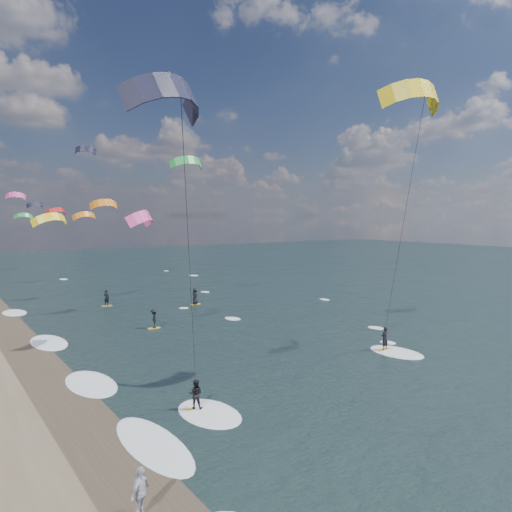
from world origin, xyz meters
TOP-DOWN VIEW (x-y plane):
  - ground at (0.00, 0.00)m, footprint 260.00×260.00m
  - wet_sand_strip at (-12.00, 10.00)m, footprint 3.00×240.00m
  - kitesurfer_near_a at (5.77, 5.63)m, footprint 7.59×8.27m
  - kitesurfer_near_b at (-9.23, 4.24)m, footprint 6.82×8.59m
  - far_kitesurfers at (1.01, 31.39)m, footprint 9.19×13.55m
  - bg_kite_field at (-1.10, 56.01)m, footprint 14.31×69.31m
  - shoreline_surf at (-10.80, 14.75)m, footprint 2.40×79.40m
  - beach_walker at (-12.50, 1.41)m, footprint 1.02×0.93m

SIDE VIEW (x-z plane):
  - ground at x=0.00m, z-range 0.00..0.00m
  - shoreline_surf at x=-10.80m, z-range -0.06..0.06m
  - wet_sand_strip at x=-12.00m, z-range 0.00..0.01m
  - beach_walker at x=-12.50m, z-range 0.00..1.67m
  - far_kitesurfers at x=1.01m, z-range -0.03..1.71m
  - kitesurfer_near_b at x=-9.23m, z-range 1.68..16.30m
  - bg_kite_field at x=-1.10m, z-range 6.56..16.22m
  - kitesurfer_near_a at x=5.77m, z-range 4.32..21.40m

